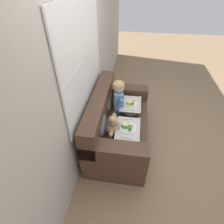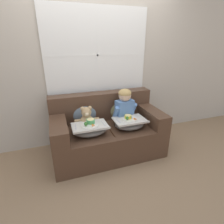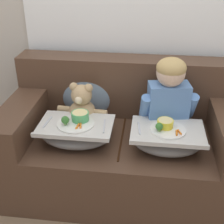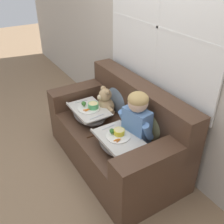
{
  "view_description": "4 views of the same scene",
  "coord_description": "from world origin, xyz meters",
  "px_view_note": "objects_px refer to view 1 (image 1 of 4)",
  "views": [
    {
      "loc": [
        -2.07,
        -0.18,
        2.3
      ],
      "look_at": [
        -0.09,
        0.12,
        0.68
      ],
      "focal_mm": 28.0,
      "sensor_mm": 36.0,
      "label": 1
    },
    {
      "loc": [
        -0.7,
        -2.25,
        1.65
      ],
      "look_at": [
        0.08,
        0.04,
        0.66
      ],
      "focal_mm": 28.0,
      "sensor_mm": 36.0,
      "label": 2
    },
    {
      "loc": [
        0.16,
        -1.84,
        1.62
      ],
      "look_at": [
        -0.07,
        -0.02,
        0.63
      ],
      "focal_mm": 50.0,
      "sensor_mm": 36.0,
      "label": 3
    },
    {
      "loc": [
        1.93,
        -1.2,
        2.06
      ],
      "look_at": [
        0.04,
        -0.05,
        0.69
      ],
      "focal_mm": 42.0,
      "sensor_mm": 36.0,
      "label": 4
    }
  ],
  "objects_px": {
    "couch": "(116,125)",
    "lap_tray_child": "(130,107)",
    "throw_pillow_behind_child": "(108,99)",
    "throw_pillow_behind_teddy": "(101,123)",
    "child_figure": "(118,94)",
    "teddy_bear": "(114,127)",
    "lap_tray_teddy": "(128,131)"
  },
  "relations": [
    {
      "from": "throw_pillow_behind_child",
      "to": "teddy_bear",
      "type": "height_order",
      "value": "throw_pillow_behind_child"
    },
    {
      "from": "couch",
      "to": "lap_tray_child",
      "type": "bearing_deg",
      "value": -34.04
    },
    {
      "from": "throw_pillow_behind_teddy",
      "to": "teddy_bear",
      "type": "xyz_separation_m",
      "value": [
        -0.0,
        -0.18,
        -0.05
      ]
    },
    {
      "from": "child_figure",
      "to": "throw_pillow_behind_child",
      "type": "bearing_deg",
      "value": 90.05
    },
    {
      "from": "teddy_bear",
      "to": "throw_pillow_behind_child",
      "type": "bearing_deg",
      "value": 16.61
    },
    {
      "from": "throw_pillow_behind_child",
      "to": "lap_tray_child",
      "type": "height_order",
      "value": "throw_pillow_behind_child"
    },
    {
      "from": "throw_pillow_behind_child",
      "to": "throw_pillow_behind_teddy",
      "type": "bearing_deg",
      "value": -180.0
    },
    {
      "from": "lap_tray_child",
      "to": "lap_tray_teddy",
      "type": "bearing_deg",
      "value": 179.91
    },
    {
      "from": "child_figure",
      "to": "lap_tray_child",
      "type": "distance_m",
      "value": 0.31
    },
    {
      "from": "throw_pillow_behind_child",
      "to": "lap_tray_child",
      "type": "relative_size",
      "value": 0.89
    },
    {
      "from": "couch",
      "to": "lap_tray_child",
      "type": "relative_size",
      "value": 3.51
    },
    {
      "from": "lap_tray_teddy",
      "to": "child_figure",
      "type": "bearing_deg",
      "value": 19.31
    },
    {
      "from": "throw_pillow_behind_child",
      "to": "teddy_bear",
      "type": "relative_size",
      "value": 1.13
    },
    {
      "from": "throw_pillow_behind_teddy",
      "to": "lap_tray_child",
      "type": "bearing_deg",
      "value": -32.82
    },
    {
      "from": "throw_pillow_behind_child",
      "to": "throw_pillow_behind_teddy",
      "type": "distance_m",
      "value": 0.59
    },
    {
      "from": "child_figure",
      "to": "teddy_bear",
      "type": "distance_m",
      "value": 0.61
    },
    {
      "from": "throw_pillow_behind_child",
      "to": "lap_tray_child",
      "type": "distance_m",
      "value": 0.4
    },
    {
      "from": "throw_pillow_behind_child",
      "to": "child_figure",
      "type": "xyz_separation_m",
      "value": [
        0.0,
        -0.17,
        0.11
      ]
    },
    {
      "from": "throw_pillow_behind_child",
      "to": "lap_tray_teddy",
      "type": "distance_m",
      "value": 0.72
    },
    {
      "from": "couch",
      "to": "lap_tray_teddy",
      "type": "relative_size",
      "value": 3.37
    },
    {
      "from": "couch",
      "to": "lap_tray_child",
      "type": "height_order",
      "value": "couch"
    },
    {
      "from": "throw_pillow_behind_teddy",
      "to": "child_figure",
      "type": "relative_size",
      "value": 0.76
    },
    {
      "from": "lap_tray_child",
      "to": "teddy_bear",
      "type": "bearing_deg",
      "value": 160.92
    },
    {
      "from": "couch",
      "to": "lap_tray_child",
      "type": "distance_m",
      "value": 0.4
    },
    {
      "from": "throw_pillow_behind_teddy",
      "to": "teddy_bear",
      "type": "bearing_deg",
      "value": -90.13
    },
    {
      "from": "couch",
      "to": "lap_tray_teddy",
      "type": "height_order",
      "value": "couch"
    },
    {
      "from": "throw_pillow_behind_child",
      "to": "child_figure",
      "type": "relative_size",
      "value": 0.76
    },
    {
      "from": "throw_pillow_behind_teddy",
      "to": "lap_tray_teddy",
      "type": "height_order",
      "value": "throw_pillow_behind_teddy"
    },
    {
      "from": "throw_pillow_behind_child",
      "to": "throw_pillow_behind_teddy",
      "type": "xyz_separation_m",
      "value": [
        -0.59,
        -0.0,
        0.0
      ]
    },
    {
      "from": "couch",
      "to": "teddy_bear",
      "type": "height_order",
      "value": "couch"
    },
    {
      "from": "child_figure",
      "to": "lap_tray_teddy",
      "type": "bearing_deg",
      "value": -160.69
    },
    {
      "from": "teddy_bear",
      "to": "lap_tray_teddy",
      "type": "bearing_deg",
      "value": -89.75
    }
  ]
}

